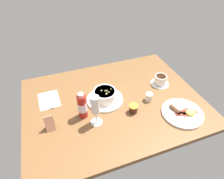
% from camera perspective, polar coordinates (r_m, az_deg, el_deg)
% --- Properties ---
extents(ground_plane, '(1.10, 0.84, 0.03)m').
position_cam_1_polar(ground_plane, '(1.21, 0.40, -3.80)').
color(ground_plane, brown).
extents(porridge_bowl, '(0.23, 0.23, 0.08)m').
position_cam_1_polar(porridge_bowl, '(1.18, -2.17, -1.94)').
color(porridge_bowl, white).
rests_on(porridge_bowl, ground_plane).
extents(cutlery_setting, '(0.13, 0.17, 0.01)m').
position_cam_1_polar(cutlery_setting, '(1.26, -18.49, -3.08)').
color(cutlery_setting, white).
rests_on(cutlery_setting, ground_plane).
extents(coffee_cup, '(0.13, 0.13, 0.07)m').
position_cam_1_polar(coffee_cup, '(1.35, 14.39, 2.74)').
color(coffee_cup, white).
rests_on(coffee_cup, ground_plane).
extents(creamer_jug, '(0.05, 0.06, 0.06)m').
position_cam_1_polar(creamer_jug, '(1.21, 11.07, -2.15)').
color(creamer_jug, white).
rests_on(creamer_jug, ground_plane).
extents(wine_glass, '(0.07, 0.07, 0.19)m').
position_cam_1_polar(wine_glass, '(0.99, -5.02, -5.14)').
color(wine_glass, white).
rests_on(wine_glass, ground_plane).
extents(jam_jar, '(0.05, 0.05, 0.05)m').
position_cam_1_polar(jam_jar, '(1.12, 6.47, -5.70)').
color(jam_jar, '#451F19').
rests_on(jam_jar, ground_plane).
extents(sauce_bottle_red, '(0.05, 0.05, 0.17)m').
position_cam_1_polar(sauce_bottle_red, '(1.07, -8.94, -4.93)').
color(sauce_bottle_red, '#B21E19').
rests_on(sauce_bottle_red, ground_plane).
extents(breakfast_plate, '(0.24, 0.24, 0.04)m').
position_cam_1_polar(breakfast_plate, '(1.19, 20.53, -6.60)').
color(breakfast_plate, white).
rests_on(breakfast_plate, ground_plane).
extents(menu_card, '(0.05, 0.05, 0.10)m').
position_cam_1_polar(menu_card, '(1.07, -18.35, -9.44)').
color(menu_card, tan).
rests_on(menu_card, ground_plane).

